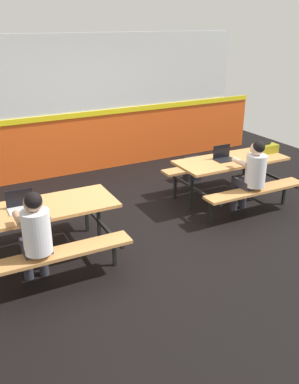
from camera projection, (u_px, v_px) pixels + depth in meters
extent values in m
cube|color=black|center=(149.00, 227.00, 6.11)|extent=(10.00, 10.00, 0.02)
cube|color=#E55119|center=(83.00, 145.00, 8.11)|extent=(8.00, 0.12, 1.10)
cube|color=yellow|center=(82.00, 115.00, 7.82)|extent=(8.00, 0.03, 0.10)
cube|color=silver|center=(78.00, 73.00, 7.59)|extent=(6.72, 0.12, 1.40)
cube|color=tan|center=(40.00, 208.00, 4.97)|extent=(1.84, 0.79, 0.04)
cube|color=tan|center=(57.00, 254.00, 4.56)|extent=(1.74, 0.32, 0.04)
cube|color=tan|center=(31.00, 210.00, 5.61)|extent=(1.74, 0.32, 0.04)
cube|color=black|center=(99.00, 223.00, 5.42)|extent=(0.04, 0.04, 0.70)
cube|color=black|center=(99.00, 221.00, 5.41)|extent=(0.08, 1.55, 0.04)
cube|color=black|center=(114.00, 251.00, 5.06)|extent=(0.04, 0.04, 0.41)
cube|color=black|center=(87.00, 218.00, 5.90)|extent=(0.04, 0.04, 0.41)
cube|color=tan|center=(231.00, 160.00, 6.67)|extent=(1.84, 0.79, 0.04)
cube|color=tan|center=(256.00, 190.00, 6.26)|extent=(1.74, 0.32, 0.04)
cube|color=tan|center=(208.00, 166.00, 7.30)|extent=(1.74, 0.32, 0.04)
cube|color=black|center=(192.00, 189.00, 6.50)|extent=(0.04, 0.04, 0.70)
cube|color=black|center=(192.00, 187.00, 6.49)|extent=(0.08, 1.55, 0.04)
cube|color=black|center=(210.00, 210.00, 6.14)|extent=(0.04, 0.04, 0.41)
cube|color=black|center=(175.00, 187.00, 6.98)|extent=(0.04, 0.04, 0.41)
cube|color=black|center=(264.00, 175.00, 7.12)|extent=(0.04, 0.04, 0.70)
cube|color=black|center=(264.00, 172.00, 7.11)|extent=(0.08, 1.55, 0.04)
cube|color=black|center=(284.00, 193.00, 6.76)|extent=(0.04, 0.04, 0.41)
cube|color=black|center=(244.00, 173.00, 7.59)|extent=(0.04, 0.04, 0.41)
cylinder|color=#2D2D38|center=(27.00, 262.00, 4.79)|extent=(0.11, 0.11, 0.45)
cylinder|color=#2D2D38|center=(43.00, 258.00, 4.87)|extent=(0.11, 0.11, 0.45)
cube|color=#2D2D38|center=(35.00, 245.00, 4.59)|extent=(0.31, 0.39, 0.12)
cylinder|color=silver|center=(37.00, 232.00, 4.36)|extent=(0.30, 0.30, 0.48)
cylinder|color=#A57A5B|center=(18.00, 219.00, 4.43)|extent=(0.09, 0.30, 0.08)
cylinder|color=#A57A5B|center=(44.00, 214.00, 4.55)|extent=(0.09, 0.30, 0.08)
sphere|color=#A57A5B|center=(33.00, 203.00, 4.25)|extent=(0.20, 0.20, 0.20)
sphere|color=black|center=(33.00, 201.00, 4.21)|extent=(0.18, 0.18, 0.18)
cylinder|color=#2D2D38|center=(234.00, 197.00, 6.55)|extent=(0.11, 0.11, 0.45)
cylinder|color=#2D2D38|center=(243.00, 195.00, 6.63)|extent=(0.11, 0.11, 0.45)
cube|color=#2D2D38|center=(247.00, 182.00, 6.35)|extent=(0.31, 0.39, 0.12)
cylinder|color=silver|center=(256.00, 171.00, 6.12)|extent=(0.30, 0.30, 0.48)
cylinder|color=beige|center=(240.00, 162.00, 6.19)|extent=(0.09, 0.30, 0.08)
cylinder|color=beige|center=(255.00, 159.00, 6.31)|extent=(0.09, 0.30, 0.08)
sphere|color=beige|center=(257.00, 149.00, 6.01)|extent=(0.20, 0.20, 0.20)
sphere|color=black|center=(259.00, 147.00, 5.97)|extent=(0.18, 0.18, 0.18)
cube|color=silver|center=(22.00, 210.00, 4.87)|extent=(0.33, 0.23, 0.01)
cube|color=black|center=(19.00, 198.00, 4.92)|extent=(0.32, 0.02, 0.21)
cube|color=black|center=(225.00, 160.00, 6.61)|extent=(0.33, 0.23, 0.01)
cube|color=black|center=(222.00, 151.00, 6.65)|extent=(0.32, 0.02, 0.21)
cube|color=olive|center=(266.00, 149.00, 6.94)|extent=(0.40, 0.18, 0.14)
cube|color=black|center=(267.00, 143.00, 6.90)|extent=(0.16, 0.02, 0.02)
cube|color=black|center=(192.00, 169.00, 7.80)|extent=(0.30, 0.18, 0.44)
cube|color=black|center=(189.00, 170.00, 7.91)|extent=(0.21, 0.04, 0.19)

